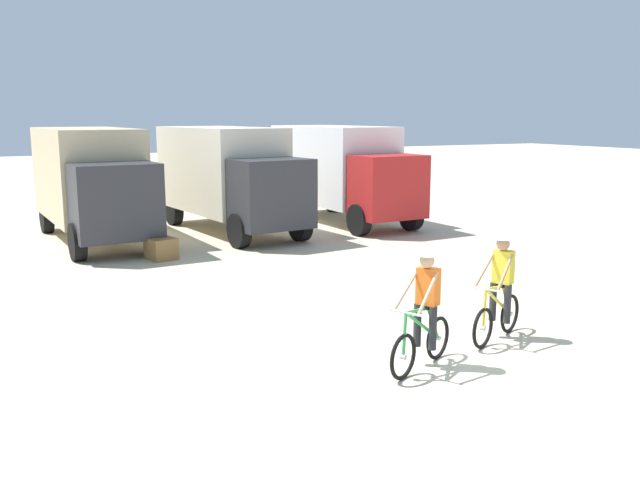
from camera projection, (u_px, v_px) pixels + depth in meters
name	position (u px, v px, depth m)	size (l,w,h in m)	color
ground_plane	(445.00, 352.00, 10.88)	(120.00, 120.00, 0.00)	beige
box_truck_tan_camper	(92.00, 179.00, 20.17)	(2.73, 6.87, 3.35)	#CCB78E
box_truck_cream_rv	(229.00, 174.00, 21.83)	(3.07, 6.96, 3.35)	beige
box_truck_avon_van	(341.00, 169.00, 23.85)	(2.69, 6.85, 3.35)	white
cyclist_orange_shirt	(424.00, 313.00, 10.07)	(1.59, 0.85, 1.82)	black
cyclist_cowboy_hat	(500.00, 291.00, 11.36)	(1.61, 0.82, 1.82)	black
supply_crate	(161.00, 249.00, 17.83)	(0.66, 0.74, 0.57)	olive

